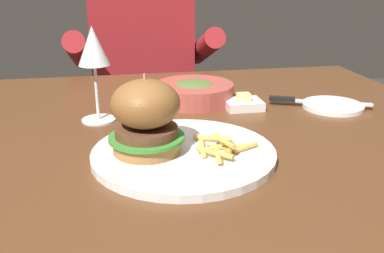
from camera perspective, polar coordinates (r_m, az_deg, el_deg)
name	(u,v)px	position (r m, az deg, el deg)	size (l,w,h in m)	color
dining_table	(180,163)	(0.92, -1.57, -4.83)	(1.22, 0.95, 0.74)	#56331C
main_plate	(184,153)	(0.73, -1.11, -3.60)	(0.32, 0.32, 0.01)	white
burger_sandwich	(146,116)	(0.71, -6.17, 1.35)	(0.13, 0.13, 0.13)	#9E6B38
fries_pile	(221,146)	(0.72, 3.89, -2.55)	(0.11, 0.13, 0.02)	gold
wine_glass	(93,51)	(0.90, -13.01, 9.77)	(0.07, 0.07, 0.20)	silver
bread_plate	(333,106)	(1.05, 18.27, 2.64)	(0.14, 0.14, 0.01)	white
table_knife	(310,101)	(1.04, 15.51, 3.30)	(0.22, 0.10, 0.01)	silver
butter_dish	(243,104)	(1.00, 6.87, 3.05)	(0.08, 0.07, 0.04)	white
soup_bowl	(194,92)	(1.04, 0.29, 4.65)	(0.19, 0.19, 0.05)	#B24C42
diner_person	(144,102)	(1.65, -6.42, 3.23)	(0.51, 0.36, 1.18)	#282833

